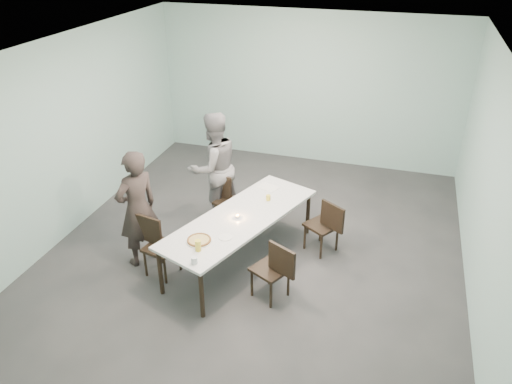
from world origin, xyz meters
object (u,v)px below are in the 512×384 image
(chair_near_right, at_px, (275,267))
(diner_near, at_px, (137,209))
(chair_far_right, at_px, (326,223))
(beer_glass, at_px, (198,246))
(chair_far_left, at_px, (226,197))
(amber_tumbler, at_px, (268,198))
(table, at_px, (240,220))
(tealight, at_px, (237,217))
(chair_near_left, at_px, (156,242))
(side_plate, at_px, (225,237))
(diner_far, at_px, (214,167))
(pizza, at_px, (199,240))
(water_tumbler, at_px, (194,260))

(chair_near_right, distance_m, diner_near, 2.11)
(chair_far_right, relative_size, beer_glass, 5.80)
(chair_far_left, height_order, amber_tumbler, chair_far_left)
(table, distance_m, tealight, 0.10)
(chair_near_left, xyz_separation_m, diner_near, (-0.34, 0.17, 0.37))
(chair_far_right, height_order, diner_near, diner_near)
(chair_far_right, relative_size, amber_tumbler, 10.88)
(chair_far_left, relative_size, side_plate, 4.83)
(chair_far_left, height_order, side_plate, chair_far_left)
(chair_far_left, relative_size, amber_tumbler, 10.88)
(chair_near_right, relative_size, side_plate, 4.83)
(chair_far_right, relative_size, diner_far, 0.47)
(chair_far_right, bearing_deg, chair_far_left, 22.27)
(diner_near, bearing_deg, pizza, 100.74)
(chair_far_left, relative_size, chair_near_right, 1.00)
(chair_far_right, distance_m, diner_far, 2.04)
(diner_far, bearing_deg, water_tumbler, 53.49)
(table, distance_m, chair_near_left, 1.20)
(chair_far_left, distance_m, diner_far, 0.52)
(diner_far, bearing_deg, tealight, 73.05)
(table, xyz_separation_m, chair_far_left, (-0.55, 0.90, -0.19))
(table, bearing_deg, chair_far_left, 121.17)
(diner_far, distance_m, pizza, 1.88)
(tealight, distance_m, amber_tumbler, 0.68)
(pizza, distance_m, amber_tumbler, 1.43)
(chair_far_right, bearing_deg, chair_near_right, 104.02)
(diner_near, bearing_deg, chair_near_right, 110.85)
(water_tumbler, bearing_deg, tealight, 82.33)
(pizza, bearing_deg, beer_glass, -69.95)
(tealight, bearing_deg, beer_glass, -103.62)
(pizza, bearing_deg, diner_near, 162.81)
(chair_near_left, xyz_separation_m, chair_far_right, (2.16, 1.16, 0.00))
(chair_far_right, distance_m, diner_near, 2.72)
(amber_tumbler, bearing_deg, water_tumbler, -103.60)
(tealight, bearing_deg, chair_far_left, 118.57)
(chair_near_right, height_order, side_plate, chair_near_right)
(chair_near_left, bearing_deg, chair_far_right, 39.59)
(water_tumbler, bearing_deg, beer_glass, 102.95)
(chair_far_right, distance_m, tealight, 1.34)
(chair_near_left, xyz_separation_m, amber_tumbler, (1.28, 1.16, 0.29))
(diner_near, distance_m, water_tumbler, 1.43)
(table, height_order, chair_near_left, chair_near_left)
(diner_near, height_order, side_plate, diner_near)
(tealight, bearing_deg, water_tumbler, -97.67)
(table, distance_m, water_tumbler, 1.22)
(pizza, bearing_deg, amber_tumbler, 66.98)
(diner_far, bearing_deg, chair_near_left, 30.29)
(diner_near, bearing_deg, table, 134.74)
(diner_near, height_order, pizza, diner_near)
(chair_near_right, xyz_separation_m, beer_glass, (-0.93, -0.27, 0.32))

